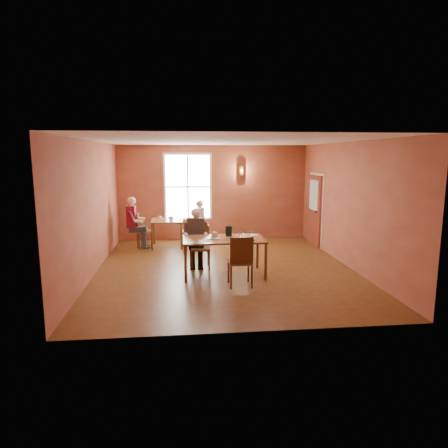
{
  "coord_description": "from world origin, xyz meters",
  "views": [
    {
      "loc": [
        -1.0,
        -9.18,
        2.67
      ],
      "look_at": [
        0.0,
        0.2,
        1.05
      ],
      "focal_mm": 32.0,
      "sensor_mm": 36.0,
      "label": 1
    }
  ],
  "objects": [
    {
      "name": "chair_diner_white",
      "position": [
        -0.79,
        2.53,
        0.48
      ],
      "size": [
        0.42,
        0.42,
        0.96
      ],
      "primitive_type": null,
      "rotation": [
        0.0,
        0.0,
        1.57
      ],
      "color": "brown",
      "rests_on": "ground"
    },
    {
      "name": "diner_maroon",
      "position": [
        -2.12,
        2.53,
        0.73
      ],
      "size": [
        0.58,
        0.58,
        1.46
      ],
      "primitive_type": null,
      "rotation": [
        0.0,
        0.0,
        -1.57
      ],
      "color": "#551C1A",
      "rests_on": "ground"
    },
    {
      "name": "diner_main",
      "position": [
        -0.58,
        0.11,
        0.68
      ],
      "size": [
        0.55,
        0.55,
        1.36
      ],
      "primitive_type": null,
      "rotation": [
        0.0,
        0.0,
        3.14
      ],
      "color": "#3C2C21",
      "rests_on": "ground"
    },
    {
      "name": "menu_stand",
      "position": [
        0.06,
        -0.28,
        0.96
      ],
      "size": [
        0.15,
        0.08,
        0.24
      ],
      "primitive_type": "cube",
      "rotation": [
        0.0,
        0.0,
        0.06
      ],
      "color": "black",
      "rests_on": "main_table"
    },
    {
      "name": "wall_front",
      "position": [
        0.0,
        -3.5,
        1.5
      ],
      "size": [
        6.0,
        0.04,
        3.0
      ],
      "primitive_type": "cube",
      "color": "brown",
      "rests_on": "ground"
    },
    {
      "name": "sunglasses",
      "position": [
        0.49,
        -0.82,
        0.85
      ],
      "size": [
        0.14,
        0.09,
        0.02
      ],
      "primitive_type": "cube",
      "rotation": [
        0.0,
        0.0,
        0.36
      ],
      "color": "black",
      "rests_on": "main_table"
    },
    {
      "name": "goblet_b",
      "position": [
        0.5,
        -0.65,
        0.95
      ],
      "size": [
        0.09,
        0.09,
        0.2
      ],
      "primitive_type": null,
      "rotation": [
        0.0,
        0.0,
        -0.07
      ],
      "color": "white",
      "rests_on": "main_table"
    },
    {
      "name": "chair_empty",
      "position": [
        0.17,
        -1.27,
        0.53
      ],
      "size": [
        0.47,
        0.47,
        1.07
      ],
      "primitive_type": null,
      "rotation": [
        0.0,
        0.0,
        0.0
      ],
      "color": "brown",
      "rests_on": "ground"
    },
    {
      "name": "window",
      "position": [
        -0.8,
        3.45,
        1.7
      ],
      "size": [
        1.36,
        0.1,
        1.96
      ],
      "primitive_type": "cube",
      "color": "white",
      "rests_on": "wall_back"
    },
    {
      "name": "wall_back",
      "position": [
        0.0,
        3.5,
        1.5
      ],
      "size": [
        6.0,
        0.04,
        3.0
      ],
      "primitive_type": "cube",
      "color": "brown",
      "rests_on": "ground"
    },
    {
      "name": "sandwich",
      "position": [
        -0.28,
        -0.44,
        0.9
      ],
      "size": [
        0.13,
        0.12,
        0.12
      ],
      "primitive_type": "cube",
      "rotation": [
        0.0,
        0.0,
        0.49
      ],
      "color": "#DABD76",
      "rests_on": "main_table"
    },
    {
      "name": "knife",
      "position": [
        -0.09,
        -0.77,
        0.85
      ],
      "size": [
        0.24,
        0.05,
        0.0
      ],
      "primitive_type": "cube",
      "rotation": [
        0.0,
        0.0,
        -0.15
      ],
      "color": "white",
      "rests_on": "main_table"
    },
    {
      "name": "wall_right",
      "position": [
        3.0,
        0.0,
        1.5
      ],
      "size": [
        0.04,
        7.0,
        3.0
      ],
      "primitive_type": "cube",
      "color": "brown",
      "rests_on": "ground"
    },
    {
      "name": "chair_diner_main",
      "position": [
        -0.58,
        0.14,
        0.5
      ],
      "size": [
        0.45,
        0.45,
        1.01
      ],
      "primitive_type": null,
      "rotation": [
        0.0,
        0.0,
        3.14
      ],
      "color": "brown",
      "rests_on": "ground"
    },
    {
      "name": "diner_white",
      "position": [
        -0.76,
        2.53,
        0.66
      ],
      "size": [
        0.53,
        0.53,
        1.32
      ],
      "primitive_type": null,
      "rotation": [
        0.0,
        0.0,
        1.57
      ],
      "color": "white",
      "rests_on": "ground"
    },
    {
      "name": "goblet_a",
      "position": [
        0.35,
        -0.44,
        0.95
      ],
      "size": [
        0.1,
        0.1,
        0.21
      ],
      "primitive_type": null,
      "rotation": [
        0.0,
        0.0,
        0.17
      ],
      "color": "white",
      "rests_on": "main_table"
    },
    {
      "name": "ground",
      "position": [
        0.0,
        0.0,
        0.0
      ],
      "size": [
        6.0,
        7.0,
        0.01
      ],
      "primitive_type": "cube",
      "color": "brown",
      "rests_on": "ground"
    },
    {
      "name": "wall_left",
      "position": [
        -3.0,
        0.0,
        1.5
      ],
      "size": [
        0.04,
        7.0,
        3.0
      ],
      "primitive_type": "cube",
      "color": "brown",
      "rests_on": "ground"
    },
    {
      "name": "chair_diner_maroon",
      "position": [
        -2.09,
        2.53,
        0.5
      ],
      "size": [
        0.44,
        0.44,
        1.01
      ],
      "primitive_type": null,
      "rotation": [
        0.0,
        0.0,
        -1.57
      ],
      "color": "#412311",
      "rests_on": "ground"
    },
    {
      "name": "wall_sconce",
      "position": [
        0.9,
        3.4,
        2.2
      ],
      "size": [
        0.16,
        0.16,
        0.28
      ],
      "primitive_type": "cylinder",
      "color": "brown",
      "rests_on": "wall_back"
    },
    {
      "name": "plate_food",
      "position": [
        -0.32,
        -0.5,
        0.86
      ],
      "size": [
        0.36,
        0.36,
        0.04
      ],
      "primitive_type": "cylinder",
      "rotation": [
        0.0,
        0.0,
        0.25
      ],
      "color": "white",
      "rests_on": "main_table"
    },
    {
      "name": "goblet_c",
      "position": [
        0.26,
        -0.72,
        0.95
      ],
      "size": [
        0.09,
        0.09,
        0.2
      ],
      "primitive_type": null,
      "rotation": [
        0.0,
        0.0,
        0.08
      ],
      "color": "white",
      "rests_on": "main_table"
    },
    {
      "name": "second_table",
      "position": [
        -1.44,
        2.53,
        0.4
      ],
      "size": [
        0.91,
        0.91,
        0.8
      ],
      "primitive_type": null,
      "color": "brown",
      "rests_on": "ground"
    },
    {
      "name": "cup_a",
      "position": [
        -1.32,
        2.45,
        0.86
      ],
      "size": [
        0.14,
        0.14,
        0.11
      ],
      "primitive_type": "imported",
      "rotation": [
        0.0,
        0.0,
        -0.01
      ],
      "color": "white",
      "rests_on": "second_table"
    },
    {
      "name": "side_plate",
      "position": [
        0.65,
        -0.28,
        0.85
      ],
      "size": [
        0.27,
        0.27,
        0.02
      ],
      "primitive_type": "cylinder",
      "rotation": [
        0.0,
        0.0,
        -0.4
      ],
      "color": "white",
      "rests_on": "main_table"
    },
    {
      "name": "main_table",
      "position": [
        -0.08,
        -0.51,
        0.42
      ],
      "size": [
        1.8,
        1.01,
        0.85
      ],
      "primitive_type": null,
      "color": "brown",
      "rests_on": "ground"
    },
    {
      "name": "napkin",
      "position": [
        -0.53,
        -0.75,
        0.85
      ],
      "size": [
        0.25,
        0.25,
        0.01
      ],
      "primitive_type": "cube",
      "rotation": [
        0.0,
        0.0,
        0.22
      ],
      "color": "white",
      "rests_on": "main_table"
    },
    {
      "name": "door",
      "position": [
        2.94,
        2.3,
        1.05
      ],
      "size": [
        0.12,
        1.04,
        2.1
      ],
      "primitive_type": "cube",
      "color": "maroon",
      "rests_on": "ground"
    },
    {
      "name": "ceiling",
      "position": [
        0.0,
        0.0,
        3.0
      ],
      "size": [
        6.0,
        7.0,
        0.04
      ],
      "primitive_type": "cube",
      "color": "white",
      "rests_on": "wall_back"
    },
    {
      "name": "cup_b",
      "position": [
        -1.65,
        2.66,
        0.85
      ],
      "size": [
        0.11,
        0.11,
        0.1
      ],
      "primitive_type": "imported",
      "rotation": [
        0.0,
        0.0,
        -0.01
      ],
      "color": "white",
      "rests_on": "second_table"
    }
  ]
}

